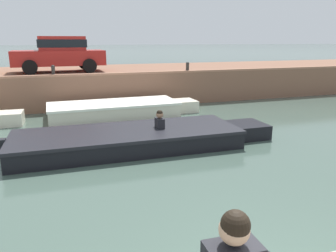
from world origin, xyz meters
TOP-DOWN VIEW (x-y plane):
  - ground_plane at (0.00, 5.65)m, footprint 400.00×400.00m
  - far_quay_wall at (0.00, 14.30)m, footprint 60.00×6.00m
  - far_wall_coping at (0.00, 11.42)m, footprint 60.00×0.24m
  - boat_moored_central_cream at (-0.11, 9.88)m, footprint 5.65×1.96m
  - motorboat_passing at (-0.34, 6.02)m, footprint 7.12×2.14m
  - car_left_inner_red at (-2.05, 13.47)m, footprint 3.93×2.07m
  - mooring_bollard_mid at (-2.38, 11.55)m, footprint 0.15×0.15m
  - mooring_bollard_east at (3.27, 11.55)m, footprint 0.15×0.15m

SIDE VIEW (x-z plane):
  - ground_plane at x=0.00m, z-range 0.00..0.00m
  - motorboat_passing at x=-0.34m, z-range -0.24..0.73m
  - boat_moored_central_cream at x=-0.11m, z-range 0.00..0.53m
  - far_quay_wall at x=0.00m, z-range 0.00..1.39m
  - far_wall_coping at x=0.00m, z-range 1.39..1.47m
  - mooring_bollard_mid at x=-2.38m, z-range 1.41..1.85m
  - mooring_bollard_east at x=3.27m, z-range 1.41..1.85m
  - car_left_inner_red at x=-2.05m, z-range 1.47..3.01m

